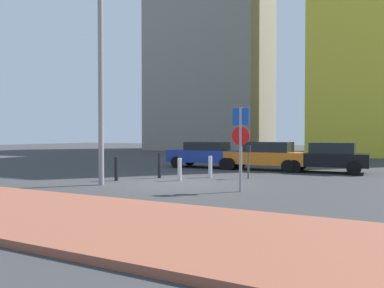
# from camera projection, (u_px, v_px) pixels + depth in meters

# --- Properties ---
(ground_plane) EXTENTS (120.00, 120.00, 0.00)m
(ground_plane) POSITION_uv_depth(u_px,v_px,m) (175.00, 183.00, 14.53)
(ground_plane) COLOR #38383A
(sidewalk_brick) EXTENTS (40.00, 4.11, 0.14)m
(sidewalk_brick) POSITION_uv_depth(u_px,v_px,m) (36.00, 211.00, 8.69)
(sidewalk_brick) COLOR #93513D
(sidewalk_brick) RESTS_ON ground
(parked_car_blue) EXTENTS (4.38, 2.27, 1.47)m
(parked_car_blue) POSITION_uv_depth(u_px,v_px,m) (207.00, 154.00, 21.45)
(parked_car_blue) COLOR #1E389E
(parked_car_blue) RESTS_ON ground
(parked_car_orange) EXTENTS (4.60, 1.98, 1.50)m
(parked_car_orange) POSITION_uv_depth(u_px,v_px,m) (264.00, 155.00, 19.88)
(parked_car_orange) COLOR orange
(parked_car_orange) RESTS_ON ground
(parked_car_black) EXTENTS (3.99, 2.09, 1.49)m
(parked_car_black) POSITION_uv_depth(u_px,v_px,m) (327.00, 157.00, 18.55)
(parked_car_black) COLOR black
(parked_car_black) RESTS_ON ground
(parking_sign_post) EXTENTS (0.60, 0.10, 2.76)m
(parking_sign_post) POSITION_uv_depth(u_px,v_px,m) (241.00, 139.00, 12.15)
(parking_sign_post) COLOR gray
(parking_sign_post) RESTS_ON ground
(parking_meter) EXTENTS (0.18, 0.14, 1.42)m
(parking_meter) POSITION_uv_depth(u_px,v_px,m) (248.00, 157.00, 15.93)
(parking_meter) COLOR #4C4C51
(parking_meter) RESTS_ON ground
(street_lamp) EXTENTS (0.70, 0.36, 8.74)m
(street_lamp) POSITION_uv_depth(u_px,v_px,m) (101.00, 49.00, 13.77)
(street_lamp) COLOR gray
(street_lamp) RESTS_ON ground
(traffic_bollard_near) EXTENTS (0.17, 0.17, 0.95)m
(traffic_bollard_near) POSITION_uv_depth(u_px,v_px,m) (210.00, 167.00, 16.29)
(traffic_bollard_near) COLOR #B7B7BC
(traffic_bollard_near) RESTS_ON ground
(traffic_bollard_mid) EXTENTS (0.17, 0.17, 0.92)m
(traffic_bollard_mid) POSITION_uv_depth(u_px,v_px,m) (180.00, 169.00, 15.16)
(traffic_bollard_mid) COLOR #B7B7BC
(traffic_bollard_mid) RESTS_ON ground
(traffic_bollard_far) EXTENTS (0.15, 0.15, 1.08)m
(traffic_bollard_far) POSITION_uv_depth(u_px,v_px,m) (159.00, 166.00, 16.14)
(traffic_bollard_far) COLOR black
(traffic_bollard_far) RESTS_ON ground
(traffic_bollard_edge) EXTENTS (0.15, 0.15, 0.97)m
(traffic_bollard_edge) POSITION_uv_depth(u_px,v_px,m) (116.00, 169.00, 15.16)
(traffic_bollard_edge) COLOR black
(traffic_bollard_edge) RESTS_ON ground
(building_under_construction) EXTENTS (14.06, 10.89, 21.33)m
(building_under_construction) POSITION_uv_depth(u_px,v_px,m) (211.00, 67.00, 47.90)
(building_under_construction) COLOR gray
(building_under_construction) RESTS_ON ground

